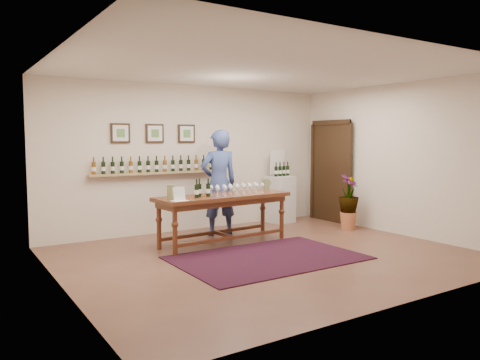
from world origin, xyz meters
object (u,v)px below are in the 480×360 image
display_pedestal (280,199)px  tasting_table (223,202)px  person (219,183)px  potted_plant (349,202)px

display_pedestal → tasting_table: bearing=-151.4°
tasting_table → person: person is taller
potted_plant → person: person is taller
potted_plant → person: (-2.40, 0.93, 0.43)m
potted_plant → person: bearing=158.7°
display_pedestal → potted_plant: size_ratio=1.06×
display_pedestal → person: size_ratio=0.51×
tasting_table → display_pedestal: (2.07, 1.13, -0.22)m
tasting_table → person: 0.79m
potted_plant → tasting_table: bearing=174.7°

